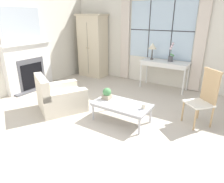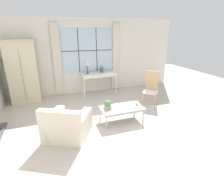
{
  "view_description": "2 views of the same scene",
  "coord_description": "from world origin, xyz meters",
  "px_view_note": "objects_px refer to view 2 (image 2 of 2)",
  "views": [
    {
      "loc": [
        2.11,
        -2.87,
        2.03
      ],
      "look_at": [
        0.03,
        0.36,
        0.57
      ],
      "focal_mm": 32.0,
      "sensor_mm": 36.0,
      "label": 1
    },
    {
      "loc": [
        -1.42,
        -3.68,
        2.36
      ],
      "look_at": [
        0.03,
        0.34,
        0.86
      ],
      "focal_mm": 28.0,
      "sensor_mm": 36.0,
      "label": 2
    }
  ],
  "objects_px": {
    "armchair_upholstered": "(67,126)",
    "table_lamp": "(87,63)",
    "side_chair_wooden": "(151,86)",
    "pillar_candle": "(137,103)",
    "potted_orchid": "(101,67)",
    "armoire": "(23,72)",
    "coffee_table": "(122,109)",
    "potted_plant_small": "(108,105)",
    "console_table": "(99,75)"
  },
  "relations": [
    {
      "from": "side_chair_wooden",
      "to": "armchair_upholstered",
      "type": "bearing_deg",
      "value": -159.87
    },
    {
      "from": "table_lamp",
      "to": "armchair_upholstered",
      "type": "height_order",
      "value": "table_lamp"
    },
    {
      "from": "console_table",
      "to": "potted_plant_small",
      "type": "relative_size",
      "value": 5.58
    },
    {
      "from": "pillar_candle",
      "to": "table_lamp",
      "type": "bearing_deg",
      "value": 109.57
    },
    {
      "from": "table_lamp",
      "to": "side_chair_wooden",
      "type": "xyz_separation_m",
      "value": [
        1.78,
        -1.64,
        -0.59
      ]
    },
    {
      "from": "armchair_upholstered",
      "to": "coffee_table",
      "type": "relative_size",
      "value": 1.11
    },
    {
      "from": "potted_plant_small",
      "to": "armoire",
      "type": "bearing_deg",
      "value": 133.11
    },
    {
      "from": "potted_orchid",
      "to": "side_chair_wooden",
      "type": "bearing_deg",
      "value": -53.68
    },
    {
      "from": "potted_orchid",
      "to": "coffee_table",
      "type": "bearing_deg",
      "value": -93.81
    },
    {
      "from": "coffee_table",
      "to": "potted_plant_small",
      "type": "xyz_separation_m",
      "value": [
        -0.39,
        0.05,
        0.16
      ]
    },
    {
      "from": "coffee_table",
      "to": "side_chair_wooden",
      "type": "bearing_deg",
      "value": 29.65
    },
    {
      "from": "side_chair_wooden",
      "to": "coffee_table",
      "type": "distance_m",
      "value": 1.61
    },
    {
      "from": "armchair_upholstered",
      "to": "table_lamp",
      "type": "bearing_deg",
      "value": 67.92
    },
    {
      "from": "table_lamp",
      "to": "armchair_upholstered",
      "type": "bearing_deg",
      "value": -112.08
    },
    {
      "from": "table_lamp",
      "to": "coffee_table",
      "type": "xyz_separation_m",
      "value": [
        0.39,
        -2.43,
        -0.85
      ]
    },
    {
      "from": "armoire",
      "to": "console_table",
      "type": "bearing_deg",
      "value": -0.09
    },
    {
      "from": "console_table",
      "to": "potted_orchid",
      "type": "xyz_separation_m",
      "value": [
        0.13,
        0.07,
        0.27
      ]
    },
    {
      "from": "armchair_upholstered",
      "to": "side_chair_wooden",
      "type": "distance_m",
      "value": 3.07
    },
    {
      "from": "table_lamp",
      "to": "potted_plant_small",
      "type": "relative_size",
      "value": 2.01
    },
    {
      "from": "potted_orchid",
      "to": "armoire",
      "type": "bearing_deg",
      "value": -178.63
    },
    {
      "from": "armchair_upholstered",
      "to": "potted_plant_small",
      "type": "distance_m",
      "value": 1.17
    },
    {
      "from": "potted_orchid",
      "to": "potted_plant_small",
      "type": "relative_size",
      "value": 2.23
    },
    {
      "from": "armchair_upholstered",
      "to": "potted_plant_small",
      "type": "bearing_deg",
      "value": 16.03
    },
    {
      "from": "console_table",
      "to": "pillar_candle",
      "type": "bearing_deg",
      "value": -79.68
    },
    {
      "from": "side_chair_wooden",
      "to": "coffee_table",
      "type": "relative_size",
      "value": 0.96
    },
    {
      "from": "armoire",
      "to": "side_chair_wooden",
      "type": "relative_size",
      "value": 1.89
    },
    {
      "from": "potted_orchid",
      "to": "potted_plant_small",
      "type": "distance_m",
      "value": 2.51
    },
    {
      "from": "console_table",
      "to": "pillar_candle",
      "type": "height_order",
      "value": "console_table"
    },
    {
      "from": "console_table",
      "to": "armchair_upholstered",
      "type": "distance_m",
      "value": 3.08
    },
    {
      "from": "console_table",
      "to": "table_lamp",
      "type": "bearing_deg",
      "value": 173.41
    },
    {
      "from": "armchair_upholstered",
      "to": "coffee_table",
      "type": "xyz_separation_m",
      "value": [
        1.48,
        0.26,
        0.09
      ]
    },
    {
      "from": "table_lamp",
      "to": "armoire",
      "type": "bearing_deg",
      "value": -178.82
    },
    {
      "from": "side_chair_wooden",
      "to": "pillar_candle",
      "type": "height_order",
      "value": "side_chair_wooden"
    },
    {
      "from": "coffee_table",
      "to": "potted_plant_small",
      "type": "relative_size",
      "value": 4.79
    },
    {
      "from": "pillar_candle",
      "to": "coffee_table",
      "type": "bearing_deg",
      "value": -177.66
    },
    {
      "from": "side_chair_wooden",
      "to": "armoire",
      "type": "bearing_deg",
      "value": 158.03
    },
    {
      "from": "potted_plant_small",
      "to": "side_chair_wooden",
      "type": "bearing_deg",
      "value": 22.56
    },
    {
      "from": "console_table",
      "to": "armoire",
      "type": "bearing_deg",
      "value": 179.91
    },
    {
      "from": "armchair_upholstered",
      "to": "coffee_table",
      "type": "bearing_deg",
      "value": 10.05
    },
    {
      "from": "console_table",
      "to": "coffee_table",
      "type": "relative_size",
      "value": 1.16
    },
    {
      "from": "armchair_upholstered",
      "to": "pillar_candle",
      "type": "height_order",
      "value": "armchair_upholstered"
    },
    {
      "from": "armoire",
      "to": "pillar_candle",
      "type": "relative_size",
      "value": 18.18
    },
    {
      "from": "armoire",
      "to": "coffee_table",
      "type": "bearing_deg",
      "value": -42.84
    },
    {
      "from": "potted_plant_small",
      "to": "potted_orchid",
      "type": "bearing_deg",
      "value": 77.07
    },
    {
      "from": "potted_orchid",
      "to": "coffee_table",
      "type": "distance_m",
      "value": 2.54
    },
    {
      "from": "potted_orchid",
      "to": "potted_plant_small",
      "type": "xyz_separation_m",
      "value": [
        -0.55,
        -2.4,
        -0.5
      ]
    },
    {
      "from": "armoire",
      "to": "table_lamp",
      "type": "relative_size",
      "value": 4.33
    },
    {
      "from": "console_table",
      "to": "side_chair_wooden",
      "type": "xyz_separation_m",
      "value": [
        1.35,
        -1.59,
        -0.13
      ]
    },
    {
      "from": "armoire",
      "to": "side_chair_wooden",
      "type": "xyz_separation_m",
      "value": [
        3.95,
        -1.6,
        -0.45
      ]
    },
    {
      "from": "coffee_table",
      "to": "potted_plant_small",
      "type": "distance_m",
      "value": 0.42
    }
  ]
}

